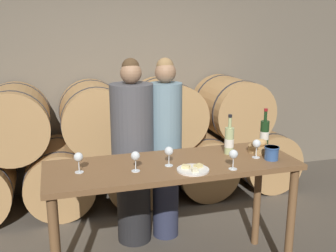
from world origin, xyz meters
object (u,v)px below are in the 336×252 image
Objects in this scene: cheese_plate at (193,169)px; wine_glass_far_left at (78,158)px; bread_basket at (259,147)px; wine_glass_left at (135,157)px; wine_bottle_white at (229,140)px; blue_crock at (272,152)px; wine_bottle_red at (264,133)px; wine_glass_right at (233,155)px; wine_glass_center at (169,152)px; person_left at (133,153)px; person_right at (166,148)px; tasting_table at (173,180)px; wine_glass_far_right at (257,144)px.

wine_glass_far_left is at bearing 165.59° from cheese_plate.
bread_basket is 1.21× the size of wine_glass_left.
wine_bottle_white is 2.86× the size of blue_crock.
cheese_plate is at bearing -145.16° from wine_bottle_white.
wine_bottle_red is 1.82× the size of bread_basket.
wine_glass_center is at bearing 154.48° from wine_glass_right.
wine_bottle_red is (1.04, -0.44, 0.22)m from person_left.
person_right is at bearing 86.88° from cheese_plate.
wine_glass_center is 0.46m from wine_glass_right.
tasting_table is 12.90× the size of wine_glass_left.
tasting_table is at bearing -101.49° from person_right.
wine_bottle_red is at bearing 15.31° from wine_glass_center.
person_right is 5.28× the size of wine_bottle_white.
person_left reaches higher than cheese_plate.
person_right is 5.25× the size of wine_bottle_red.
wine_glass_right is (-0.37, -0.11, 0.05)m from blue_crock.
person_left is 7.39× the size of cheese_plate.
wine_glass_left reaches higher than bread_basket.
bread_basket is 1.21× the size of wine_glass_center.
wine_glass_left and wine_glass_right have the same top height.
wine_glass_center reaches higher than bread_basket.
wine_glass_left is 1.00× the size of wine_glass_right.
tasting_table is at bearing 16.36° from wine_glass_left.
wine_glass_far_left reaches higher than blue_crock.
wine_glass_left is (-1.03, 0.05, 0.05)m from blue_crock.
bread_basket is at bearing 38.47° from wine_glass_right.
wine_bottle_white is 0.81m from wine_glass_left.
wine_bottle_white is 2.20× the size of wine_glass_center.
tasting_table is 0.39m from wine_glass_left.
person_right reaches higher than wine_bottle_white.
bread_basket is 1.21× the size of wine_glass_far_right.
wine_bottle_white is at bearing 171.55° from bread_basket.
blue_crock is at bearing -6.60° from wine_glass_center.
person_right is at bearing 148.79° from wine_bottle_red.
wine_bottle_red is 1.01× the size of wine_bottle_white.
wine_bottle_white is 2.20× the size of wine_glass_left.
person_right is 1.00m from blue_crock.
wine_glass_far_right reaches higher than bread_basket.
bread_basket is 1.04m from wine_glass_left.
person_right is at bearing 75.71° from wine_glass_center.
wine_glass_far_left reaches higher than tasting_table.
wine_bottle_white reaches higher than bread_basket.
person_left reaches higher than wine_glass_far_right.
wine_glass_right is at bearing -33.75° from tasting_table.
tasting_table is 0.72m from wine_glass_far_left.
person_right is 0.85m from cheese_plate.
wine_bottle_red is at bearing 13.09° from tasting_table.
tasting_table is 0.66m from person_right.
wine_bottle_red is at bearing -31.21° from person_right.
wine_glass_far_right reaches higher than tasting_table.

